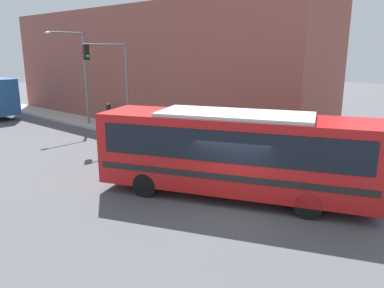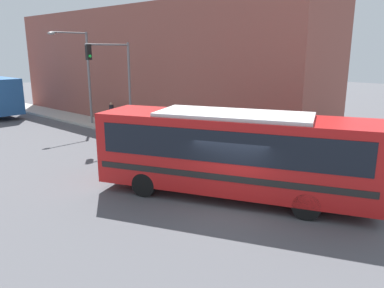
{
  "view_description": "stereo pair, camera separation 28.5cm",
  "coord_description": "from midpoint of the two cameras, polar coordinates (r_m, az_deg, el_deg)",
  "views": [
    {
      "loc": [
        -10.86,
        -7.15,
        5.61
      ],
      "look_at": [
        1.69,
        3.72,
        1.45
      ],
      "focal_mm": 35.0,
      "sensor_mm": 36.0,
      "label": 1
    },
    {
      "loc": [
        -10.67,
        -7.36,
        5.61
      ],
      "look_at": [
        1.69,
        3.72,
        1.45
      ],
      "focal_mm": 35.0,
      "sensor_mm": 36.0,
      "label": 2
    }
  ],
  "objects": [
    {
      "name": "pedestrian_near_corner",
      "position": [
        29.12,
        -12.84,
        4.61
      ],
      "size": [
        0.34,
        0.34,
        1.64
      ],
      "color": "#47382D",
      "rests_on": "sidewalk"
    },
    {
      "name": "parking_meter",
      "position": [
        23.09,
        -4.55,
        2.76
      ],
      "size": [
        0.14,
        0.14,
        1.38
      ],
      "color": "slate",
      "rests_on": "sidewalk"
    },
    {
      "name": "traffic_light_pole",
      "position": [
        24.82,
        -12.14,
        10.51
      ],
      "size": [
        3.28,
        0.35,
        5.94
      ],
      "color": "slate",
      "rests_on": "sidewalk"
    },
    {
      "name": "ground_plane",
      "position": [
        14.14,
        6.44,
        -9.39
      ],
      "size": [
        120.0,
        120.0,
        0.0
      ],
      "primitive_type": "plane",
      "color": "#515156"
    },
    {
      "name": "city_bus",
      "position": [
        14.43,
        5.84,
        -0.79
      ],
      "size": [
        6.31,
        10.7,
        3.35
      ],
      "rotation": [
        0.0,
        0.0,
        0.38
      ],
      "color": "red",
      "rests_on": "ground_plane"
    },
    {
      "name": "street_lamp",
      "position": [
        29.23,
        -16.97,
        10.85
      ],
      "size": [
        3.1,
        0.28,
        6.76
      ],
      "color": "slate",
      "rests_on": "sidewalk"
    },
    {
      "name": "building_facade",
      "position": [
        31.0,
        -7.23,
        11.71
      ],
      "size": [
        6.0,
        29.52,
        8.78
      ],
      "color": "brown",
      "rests_on": "ground_plane"
    },
    {
      "name": "fire_hydrant",
      "position": [
        20.01,
        5.8,
        -0.78
      ],
      "size": [
        0.24,
        0.33,
        0.68
      ],
      "color": "red",
      "rests_on": "sidewalk"
    },
    {
      "name": "sidewalk",
      "position": [
        32.34,
        -17.68,
        3.57
      ],
      "size": [
        2.47,
        70.0,
        0.17
      ],
      "color": "#B7B2A8",
      "rests_on": "ground_plane"
    }
  ]
}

